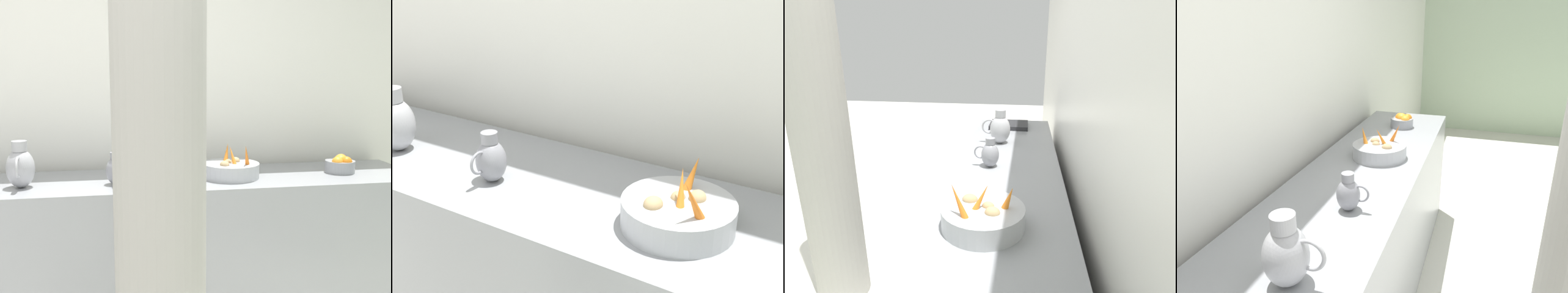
{
  "view_description": "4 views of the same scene",
  "coord_description": "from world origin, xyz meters",
  "views": [
    {
      "loc": [
        1.37,
        -0.06,
        1.6
      ],
      "look_at": [
        -1.49,
        0.47,
        1.12
      ],
      "focal_mm": 47.26,
      "sensor_mm": 36.0,
      "label": 1
    },
    {
      "loc": [
        -0.24,
        1.14,
        1.73
      ],
      "look_at": [
        -1.51,
        0.34,
        1.11
      ],
      "focal_mm": 47.29,
      "sensor_mm": 36.0,
      "label": 2
    },
    {
      "loc": [
        -1.62,
        1.74,
        1.61
      ],
      "look_at": [
        -1.4,
        0.28,
        1.15
      ],
      "focal_mm": 28.33,
      "sensor_mm": 36.0,
      "label": 3
    },
    {
      "loc": [
        -0.9,
        -1.31,
        1.74
      ],
      "look_at": [
        -1.41,
        0.32,
        1.13
      ],
      "focal_mm": 32.61,
      "sensor_mm": 36.0,
      "label": 4
    }
  ],
  "objects": [
    {
      "name": "tile_wall_left",
      "position": [
        -1.95,
        0.75,
        1.5
      ],
      "size": [
        0.1,
        8.37,
        3.0
      ],
      "primitive_type": "cube",
      "color": "white",
      "rests_on": "ground_plane"
    },
    {
      "name": "vegetable_colander",
      "position": [
        -1.47,
        0.67,
        0.98
      ],
      "size": [
        0.33,
        0.33,
        0.21
      ],
      "color": "#ADAFB5",
      "rests_on": "prep_counter"
    },
    {
      "name": "metal_pitcher_short",
      "position": [
        -1.42,
        0.01,
        1.02
      ],
      "size": [
        0.15,
        0.11,
        0.18
      ],
      "color": "gray",
      "rests_on": "prep_counter"
    },
    {
      "name": "orange_bowl",
      "position": [
        -1.49,
        1.36,
        0.99
      ],
      "size": [
        0.18,
        0.18,
        0.11
      ],
      "color": "gray",
      "rests_on": "prep_counter"
    },
    {
      "name": "metal_pitcher_tall",
      "position": [
        -1.44,
        -0.49,
        1.05
      ],
      "size": [
        0.21,
        0.15,
        0.25
      ],
      "color": "#A3A3A8",
      "rests_on": "prep_counter"
    },
    {
      "name": "prep_counter",
      "position": [
        -1.52,
        0.25,
        0.47
      ],
      "size": [
        0.65,
        3.12,
        0.94
      ],
      "primitive_type": "cube",
      "color": "gray",
      "rests_on": "ground_plane"
    }
  ]
}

